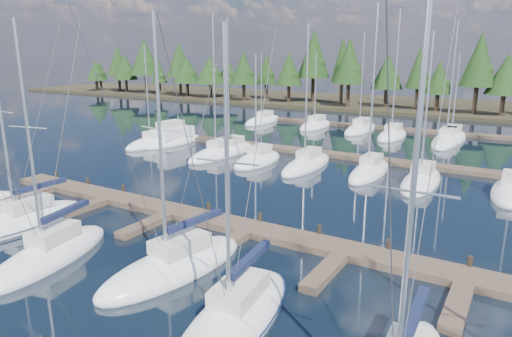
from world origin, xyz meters
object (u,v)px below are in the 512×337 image
Objects in this scene: front_sailboat_1 at (23,221)px; motor_yacht_left at (174,139)px; front_sailboat_2 at (50,255)px; front_sailboat_4 at (235,318)px; front_sailboat_3 at (175,266)px; main_dock at (246,232)px.

front_sailboat_1 is 1.44× the size of motor_yacht_left.
front_sailboat_4 is (11.56, 0.13, -0.02)m from front_sailboat_2.
front_sailboat_1 reaches higher than front_sailboat_3.
front_sailboat_3 is at bearing 20.60° from front_sailboat_2.
front_sailboat_2 is 6.86m from front_sailboat_3.
main_dock is at bearing 24.40° from front_sailboat_1.
front_sailboat_1 is 1.00× the size of front_sailboat_3.
front_sailboat_2 is 0.99× the size of front_sailboat_3.
front_sailboat_1 is at bearing 173.17° from front_sailboat_4.
motor_yacht_left is at bearing 131.09° from front_sailboat_3.
front_sailboat_3 is 1.06× the size of front_sailboat_4.
front_sailboat_2 is 1.41× the size of motor_yacht_left.
main_dock is 5.72m from front_sailboat_3.
front_sailboat_2 is at bearing -159.40° from front_sailboat_3.
front_sailboat_3 is 33.27m from motor_yacht_left.
front_sailboat_2 is at bearing -20.65° from front_sailboat_1.
motor_yacht_left is at bearing 110.71° from front_sailboat_1.
front_sailboat_4 is (5.14, -2.29, -0.00)m from front_sailboat_3.
front_sailboat_2 reaches higher than front_sailboat_4.
front_sailboat_1 is at bearing -155.60° from main_dock.
motor_yacht_left is (-9.56, 25.27, 0.22)m from front_sailboat_1.
front_sailboat_1 is 1.06× the size of front_sailboat_4.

